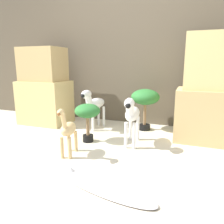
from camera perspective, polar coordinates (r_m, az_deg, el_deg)
The scene contains 10 objects.
ground_plane at distance 2.28m, azimuth -8.98°, elevation -12.93°, with size 14.00×14.00×0.00m, color beige.
wall_back at distance 3.65m, azimuth 4.05°, elevation 14.55°, with size 6.40×0.08×2.20m.
rock_pillar_left at distance 3.73m, azimuth -17.20°, elevation 5.72°, with size 0.77×0.55×1.22m.
rock_pillar_right at distance 2.97m, azimuth 24.02°, elevation 4.17°, with size 0.77×0.55×1.33m.
zebra_right at distance 2.58m, azimuth 5.19°, elevation -0.52°, with size 0.20×0.57×0.61m.
zebra_left at distance 3.24m, azimuth -4.81°, elevation 2.23°, with size 0.22×0.57×0.61m.
giraffe_figurine at distance 2.37m, azimuth -11.45°, elevation -4.68°, with size 0.20×0.41×0.55m.
potted_palm_front at distance 3.22m, azimuth 8.68°, elevation 3.39°, with size 0.41×0.41×0.61m.
potted_palm_back at distance 2.73m, azimuth -6.44°, elevation -0.37°, with size 0.32×0.32×0.49m.
surfboard at distance 1.87m, azimuth -3.22°, elevation -18.31°, with size 1.03×0.52×0.08m.
Camera 1 is at (1.03, -1.78, 0.98)m, focal length 35.00 mm.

